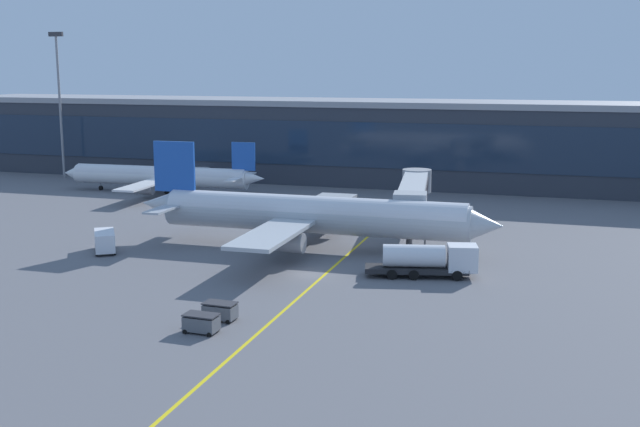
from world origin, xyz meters
TOP-DOWN VIEW (x-y plane):
  - ground_plane at (0.00, 0.00)m, footprint 700.00×700.00m
  - apron_lead_in_line at (1.65, 2.00)m, footprint 0.96×80.00m
  - terminal_building at (3.76, 63.84)m, footprint 188.33×17.57m
  - main_airliner at (-3.09, 10.63)m, footprint 42.31×33.38m
  - jet_bridge at (6.21, 23.12)m, footprint 6.76×23.14m
  - fuel_tanker at (11.58, 2.55)m, footprint 11.09×4.88m
  - crew_van at (-24.48, 2.45)m, footprint 4.53×5.32m
  - baggage_cart_0 at (-2.43, -18.81)m, footprint 2.71×1.71m
  - baggage_cart_1 at (-2.32, -15.62)m, footprint 2.71×1.71m
  - commuter_jet_far at (-38.72, 41.30)m, footprint 35.66×28.36m
  - apron_light_mast_1 at (-64.62, 51.88)m, footprint 2.80×0.50m

SIDE VIEW (x-z plane):
  - ground_plane at x=0.00m, z-range 0.00..0.00m
  - apron_lead_in_line at x=1.65m, z-range 0.00..0.01m
  - baggage_cart_0 at x=-2.43m, z-range 0.04..1.52m
  - baggage_cart_1 at x=-2.32m, z-range 0.04..1.52m
  - crew_van at x=-24.48m, z-range 0.16..2.46m
  - fuel_tanker at x=11.58m, z-range 0.12..3.37m
  - commuter_jet_far at x=-38.72m, z-range -1.52..7.08m
  - main_airliner at x=-3.09m, z-range -1.88..9.80m
  - jet_bridge at x=6.21m, z-range 1.64..8.30m
  - terminal_building at x=3.76m, z-range 0.02..14.50m
  - apron_light_mast_1 at x=-64.62m, z-range 2.03..28.41m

